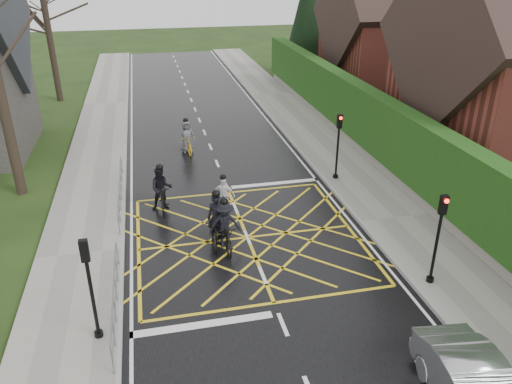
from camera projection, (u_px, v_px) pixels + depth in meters
name	position (u px, v px, depth m)	size (l,w,h in m)	color
ground	(247.00, 238.00, 18.73)	(120.00, 120.00, 0.00)	black
road	(247.00, 237.00, 18.73)	(9.00, 80.00, 0.01)	black
sidewalk_right	(394.00, 219.00, 19.89)	(3.00, 80.00, 0.15)	gray
sidewalk_left	(80.00, 255.00, 17.51)	(3.00, 80.00, 0.15)	gray
stone_wall	(372.00, 155.00, 25.40)	(0.50, 38.00, 0.70)	slate
hedge	(376.00, 122.00, 24.64)	(0.90, 38.00, 2.80)	#133E10
house_far	(397.00, 36.00, 35.62)	(9.80, 8.80, 10.30)	maroon
conifer	(309.00, 15.00, 41.59)	(4.60, 4.60, 10.00)	black
railing_south	(114.00, 293.00, 14.39)	(0.05, 5.04, 1.03)	slate
railing_north	(120.00, 186.00, 20.99)	(0.05, 6.04, 1.03)	slate
traffic_light_ne	(338.00, 147.00, 22.72)	(0.24, 0.31, 3.21)	black
traffic_light_se	(437.00, 241.00, 15.32)	(0.24, 0.31, 3.21)	black
traffic_light_sw	(91.00, 291.00, 13.05)	(0.24, 0.31, 3.21)	black
cyclist_rear	(217.00, 226.00, 18.15)	(1.22, 2.27, 2.10)	black
cyclist_back	(162.00, 193.00, 20.47)	(0.92, 2.03, 2.02)	black
cyclist_mid	(225.00, 230.00, 17.83)	(1.18, 2.03, 1.95)	black
cyclist_front	(224.00, 200.00, 20.17)	(1.06, 1.80, 1.74)	black
cyclist_lead	(187.00, 141.00, 26.51)	(0.93, 2.02, 1.89)	#B38415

